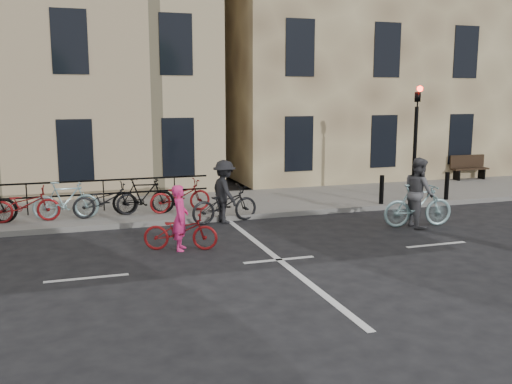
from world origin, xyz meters
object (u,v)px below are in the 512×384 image
object	(u,v)px
cyclist_pink	(181,228)
cyclist_dark	(225,198)
bench	(468,166)
cyclist_grey	(418,199)
traffic_light	(416,129)

from	to	relation	value
cyclist_pink	cyclist_dark	bearing A→B (deg)	-16.82
bench	cyclist_grey	xyz separation A→B (m)	(-6.34, -5.96, 0.09)
cyclist_grey	bench	bearing A→B (deg)	-39.47
cyclist_pink	cyclist_dark	xyz separation A→B (m)	(1.70, 2.43, 0.16)
cyclist_pink	cyclist_grey	distance (m)	6.53
cyclist_pink	cyclist_grey	bearing A→B (deg)	-69.16
bench	cyclist_dark	bearing A→B (deg)	-161.05
bench	cyclist_pink	xyz separation A→B (m)	(-12.86, -6.26, -0.15)
traffic_light	cyclist_dark	bearing A→B (deg)	-176.04
bench	cyclist_dark	world-z (taller)	cyclist_dark
traffic_light	bench	distance (m)	6.14
traffic_light	cyclist_grey	bearing A→B (deg)	-120.98
cyclist_grey	traffic_light	bearing A→B (deg)	-23.68
bench	cyclist_dark	distance (m)	11.80
traffic_light	cyclist_grey	size ratio (longest dim) A/B	1.95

